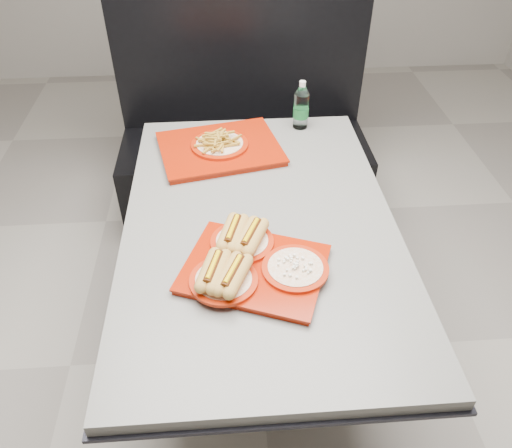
{
  "coord_description": "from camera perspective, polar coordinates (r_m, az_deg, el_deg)",
  "views": [
    {
      "loc": [
        -0.11,
        -1.28,
        1.81
      ],
      "look_at": [
        -0.02,
        -0.12,
        0.83
      ],
      "focal_mm": 35.0,
      "sensor_mm": 36.0,
      "label": 1
    }
  ],
  "objects": [
    {
      "name": "water_bottle",
      "position": [
        2.16,
        5.18,
        13.09
      ],
      "size": [
        0.07,
        0.07,
        0.21
      ],
      "rotation": [
        0.0,
        0.0,
        -0.04
      ],
      "color": "silver",
      "rests_on": "diner_table"
    },
    {
      "name": "tray_far",
      "position": [
        2.01,
        -4.16,
        8.89
      ],
      "size": [
        0.53,
        0.45,
        0.09
      ],
      "rotation": [
        0.0,
        0.0,
        0.21
      ],
      "color": "#941804",
      "rests_on": "diner_table"
    },
    {
      "name": "tray_near",
      "position": [
        1.47,
        -0.79,
        -4.38
      ],
      "size": [
        0.49,
        0.44,
        0.09
      ],
      "rotation": [
        0.0,
        0.0,
        -0.36
      ],
      "color": "#941804",
      "rests_on": "diner_table"
    },
    {
      "name": "diner_table",
      "position": [
        1.78,
        0.41,
        -3.62
      ],
      "size": [
        0.92,
        1.42,
        0.75
      ],
      "color": "black",
      "rests_on": "ground"
    },
    {
      "name": "ground",
      "position": [
        2.22,
        0.34,
        -14.63
      ],
      "size": [
        6.0,
        6.0,
        0.0
      ],
      "primitive_type": "plane",
      "color": "#9D978C",
      "rests_on": "ground"
    },
    {
      "name": "booth_bench",
      "position": [
        2.77,
        -1.42,
        9.31
      ],
      "size": [
        1.3,
        0.57,
        1.35
      ],
      "color": "black",
      "rests_on": "ground"
    }
  ]
}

